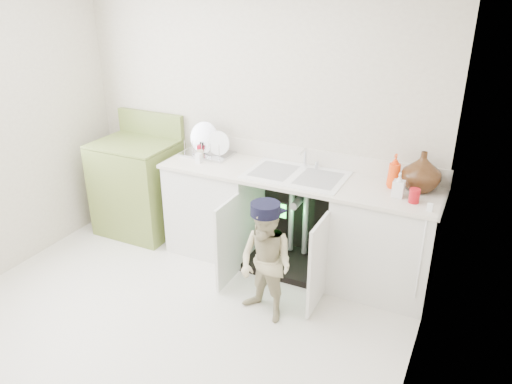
% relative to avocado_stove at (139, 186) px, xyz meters
% --- Properties ---
extents(ground, '(3.50, 3.50, 0.00)m').
position_rel_avocado_stove_xyz_m(ground, '(1.15, -1.18, -0.49)').
color(ground, '#BCB5A5').
rests_on(ground, ground).
extents(room_shell, '(6.00, 5.50, 1.26)m').
position_rel_avocado_stove_xyz_m(room_shell, '(1.15, -1.18, 0.76)').
color(room_shell, beige).
rests_on(room_shell, ground).
extents(counter_run, '(2.44, 1.02, 1.22)m').
position_rel_avocado_stove_xyz_m(counter_run, '(1.73, 0.03, -0.02)').
color(counter_run, white).
rests_on(counter_run, ground).
extents(avocado_stove, '(0.77, 0.65, 1.20)m').
position_rel_avocado_stove_xyz_m(avocado_stove, '(0.00, 0.00, 0.00)').
color(avocado_stove, olive).
rests_on(avocado_stove, ground).
extents(repair_worker, '(0.55, 0.68, 0.97)m').
position_rel_avocado_stove_xyz_m(repair_worker, '(1.78, -0.76, -0.01)').
color(repair_worker, '#C1B68B').
rests_on(repair_worker, ground).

